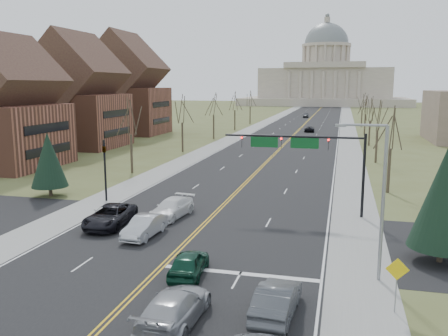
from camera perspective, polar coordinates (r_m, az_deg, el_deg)
The scene contains 37 objects.
ground at distance 31.43m, azimuth -6.75°, elevation -10.97°, with size 600.00×600.00×0.00m, color brown.
road at distance 138.25m, azimuth 9.65°, elevation 5.21°, with size 20.00×380.00×0.01m, color black.
cross_road at distance 36.77m, azimuth -3.41°, elevation -7.76°, with size 120.00×14.00×0.01m, color black.
sidewalk_left at distance 139.68m, azimuth 4.72°, elevation 5.37°, with size 4.00×380.00×0.03m, color gray.
sidewalk_right at distance 137.85m, azimuth 14.65°, elevation 5.02°, with size 4.00×380.00×0.03m, color gray.
center_line at distance 138.25m, azimuth 9.65°, elevation 5.21°, with size 0.42×380.00×0.01m, color gold.
edge_line_left at distance 139.34m, azimuth 5.61°, elevation 5.34°, with size 0.15×380.00×0.01m, color silver.
edge_line_right at distance 137.84m, azimuth 13.73°, elevation 5.06°, with size 0.15×380.00×0.01m, color silver.
stop_bar at distance 29.20m, azimuth 1.98°, elevation -12.55°, with size 9.50×0.50×0.01m, color silver.
capitol at distance 277.51m, azimuth 12.06°, elevation 10.40°, with size 90.00×60.00×50.00m.
signal_mast at distance 41.36m, azimuth 9.58°, elevation 2.29°, with size 12.12×0.44×7.20m.
signal_left at distance 47.07m, azimuth -14.15°, elevation 0.53°, with size 0.32×0.36×6.00m.
street_light at distance 28.11m, azimuth 18.12°, elevation -2.80°, with size 2.90×0.25×9.07m.
warn_sign at distance 25.28m, azimuth 20.09°, elevation -11.97°, with size 1.13×0.07×2.87m.
tree_r_0 at distance 51.83m, azimuth 19.48°, elevation 4.27°, with size 3.74×3.74×8.50m.
tree_l_0 at distance 61.37m, azimuth -11.20°, elevation 5.82°, with size 3.96×3.96×9.00m.
tree_r_1 at distance 71.70m, azimuth 18.04°, elevation 5.78°, with size 3.74×3.74×8.50m.
tree_l_1 at distance 79.88m, azimuth -5.07°, elevation 6.90°, with size 3.96×3.96×9.00m.
tree_r_2 at distance 91.63m, azimuth 17.22°, elevation 6.64°, with size 3.74×3.74×8.50m.
tree_l_2 at distance 98.98m, azimuth -1.26°, elevation 7.52°, with size 3.96×3.96×9.00m.
tree_r_3 at distance 111.59m, azimuth 16.69°, elevation 7.19°, with size 3.74×3.74×8.50m.
tree_l_3 at distance 118.37m, azimuth 1.32°, elevation 7.93°, with size 3.96×3.96×9.00m.
tree_r_4 at distance 131.56m, azimuth 16.33°, elevation 7.57°, with size 3.74×3.74×8.50m.
tree_l_4 at distance 137.94m, azimuth 3.17°, elevation 8.21°, with size 3.96×3.96×9.00m.
conifer_r at distance 32.78m, azimuth 25.01°, elevation -3.22°, with size 4.20×4.20×7.50m.
conifer_l at distance 50.85m, azimuth -20.36°, elevation 0.93°, with size 3.64×3.64×6.50m.
bldg_left_near at distance 71.19m, azimuth -24.90°, elevation 6.12°, with size 13.10×14.28×18.25m.
bldg_left_mid at distance 90.36m, azimuth -17.16°, elevation 7.87°, with size 15.10×14.28×20.75m.
bldg_left_far at distance 112.44m, azimuth -11.70°, elevation 8.95°, with size 17.10×14.28×23.25m.
car_nb_inner_lead at distance 28.72m, azimuth -4.24°, elevation -11.34°, with size 1.80×4.48×1.53m, color #0C3524.
car_nb_outer_lead at distance 24.17m, azimuth 6.37°, elevation -15.48°, with size 1.75×5.02×1.65m, color #44484B.
car_nb_inner_second at distance 23.39m, azimuth -6.00°, elevation -16.37°, with size 2.33×5.74×1.67m, color #9FA1A6.
car_sb_inner_lead at distance 36.03m, azimuth -9.54°, elevation -6.94°, with size 1.67×4.77×1.57m, color #B2B5BA.
car_sb_outer_lead at distance 39.20m, azimuth -13.55°, elevation -5.62°, with size 2.77×6.01×1.67m, color black.
car_sb_inner_second at distance 40.88m, azimuth -6.30°, elevation -4.81°, with size 2.22×5.46×1.59m, color white.
car_far_nb at distance 116.08m, azimuth 10.25°, elevation 4.64°, with size 2.23×4.84×1.35m, color black.
car_far_sb at distance 166.30m, azimuth 9.80°, elevation 6.28°, with size 1.94×4.81×1.64m, color #46494D.
Camera 1 is at (10.59, -27.38, 11.21)m, focal length 38.00 mm.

